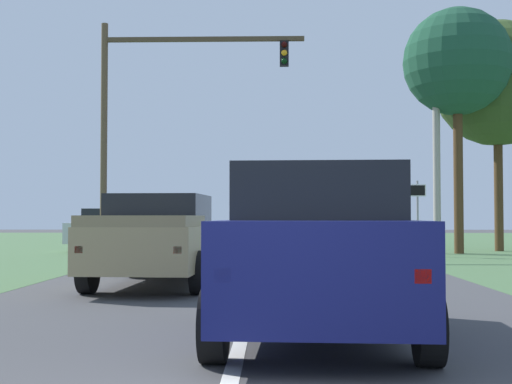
{
  "coord_description": "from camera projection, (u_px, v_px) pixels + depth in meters",
  "views": [
    {
      "loc": [
        0.38,
        -4.24,
        1.41
      ],
      "look_at": [
        -0.1,
        14.48,
        2.08
      ],
      "focal_mm": 48.64,
      "sensor_mm": 36.0,
      "label": 1
    }
  ],
  "objects": [
    {
      "name": "traffic_light",
      "position": [
        153.0,
        103.0,
        25.11
      ],
      "size": [
        7.39,
        0.4,
        8.46
      ],
      "color": "brown",
      "rests_on": "ground_plane"
    },
    {
      "name": "crossing_suv_far",
      "position": [
        125.0,
        229.0,
        28.04
      ],
      "size": [
        4.72,
        2.17,
        1.74
      ],
      "color": "silver",
      "rests_on": "ground_plane"
    },
    {
      "name": "keep_moving_sign",
      "position": [
        418.0,
        208.0,
        24.63
      ],
      "size": [
        0.6,
        0.09,
        2.7
      ],
      "color": "gray",
      "rests_on": "ground_plane"
    },
    {
      "name": "utility_pole_right",
      "position": [
        436.0,
        143.0,
        26.5
      ],
      "size": [
        0.28,
        0.28,
        8.45
      ],
      "primitive_type": "cylinder",
      "color": "#9E998E",
      "rests_on": "ground_plane"
    },
    {
      "name": "oak_tree_right",
      "position": [
        497.0,
        84.0,
        28.63
      ],
      "size": [
        5.16,
        5.16,
        9.5
      ],
      "color": "#4C351E",
      "rests_on": "ground_plane"
    },
    {
      "name": "ground_plane",
      "position": [
        257.0,
        280.0,
        15.51
      ],
      "size": [
        120.0,
        120.0,
        0.0
      ],
      "primitive_type": "plane",
      "color": "#424244"
    },
    {
      "name": "pickup_truck_lead",
      "position": [
        161.0,
        239.0,
        14.22
      ],
      "size": [
        2.52,
        5.68,
        1.86
      ],
      "color": "tan",
      "rests_on": "ground_plane"
    },
    {
      "name": "extra_tree_1",
      "position": [
        457.0,
        63.0,
        26.76
      ],
      "size": [
        4.15,
        4.15,
        9.49
      ],
      "color": "#4C351E",
      "rests_on": "ground_plane"
    },
    {
      "name": "red_suv_near",
      "position": [
        318.0,
        249.0,
        8.06
      ],
      "size": [
        2.45,
        4.52,
        1.98
      ],
      "color": "navy",
      "rests_on": "ground_plane"
    }
  ]
}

